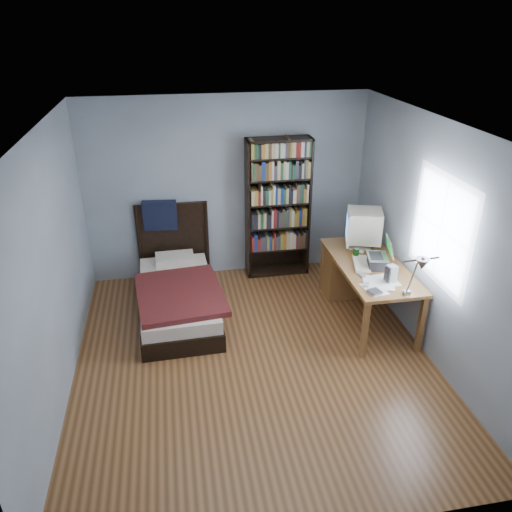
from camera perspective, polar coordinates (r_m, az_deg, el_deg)
name	(u,v)px	position (r m, az deg, el deg)	size (l,w,h in m)	color
room	(256,255)	(4.92, 0.02, 0.10)	(4.20, 4.24, 2.50)	#58361A
desk	(355,270)	(6.56, 11.22, -1.57)	(0.75, 1.62, 0.73)	brown
crt_monitor	(363,226)	(6.35, 12.09, 3.34)	(0.54, 0.50, 0.50)	beige
laptop	(379,259)	(5.95, 13.83, -0.37)	(0.35, 0.34, 0.36)	#2D2D30
desk_lamp	(420,267)	(4.89, 18.25, -1.20)	(0.26, 0.57, 0.68)	#99999E
keyboard	(361,264)	(5.99, 11.95, -0.91)	(0.17, 0.45, 0.03)	beige
speaker	(391,274)	(5.67, 15.21, -1.98)	(0.10, 0.10, 0.20)	gray
soda_can	(356,253)	(6.14, 11.35, 0.33)	(0.07, 0.07, 0.12)	#083106
mouse	(361,251)	(6.30, 11.92, 0.54)	(0.06, 0.11, 0.04)	silver
phone_silver	(362,276)	(5.75, 12.02, -2.20)	(0.05, 0.09, 0.02)	#BBBBC0
phone_grey	(366,285)	(5.56, 12.52, -3.25)	(0.05, 0.10, 0.02)	gray
external_drive	(375,292)	(5.44, 13.42, -4.03)	(0.12, 0.12, 0.03)	gray
bookshelf	(278,209)	(6.89, 2.50, 5.44)	(0.87, 0.30, 1.94)	black
bed	(177,292)	(6.34, -8.99, -4.04)	(1.10, 2.02, 1.16)	black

